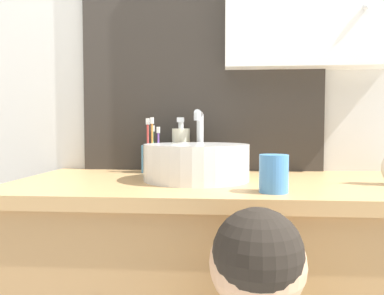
{
  "coord_description": "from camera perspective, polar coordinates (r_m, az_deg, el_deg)",
  "views": [
    {
      "loc": [
        0.01,
        -0.78,
        1.03
      ],
      "look_at": [
        -0.08,
        0.26,
        0.97
      ],
      "focal_mm": 35.0,
      "sensor_mm": 36.0,
      "label": 1
    }
  ],
  "objects": [
    {
      "name": "wall_back",
      "position": [
        1.43,
        5.23,
        13.26
      ],
      "size": [
        3.2,
        0.18,
        2.5
      ],
      "color": "silver",
      "rests_on": "ground_plane"
    },
    {
      "name": "sink_basin",
      "position": [
        1.11,
        0.77,
        -2.07
      ],
      "size": [
        0.31,
        0.37,
        0.21
      ],
      "color": "silver",
      "rests_on": "vanity_counter"
    },
    {
      "name": "toothbrush_holder",
      "position": [
        1.31,
        -6.0,
        -1.53
      ],
      "size": [
        0.08,
        0.08,
        0.19
      ],
      "color": "#4C93C6",
      "rests_on": "vanity_counter"
    },
    {
      "name": "soap_dispenser",
      "position": [
        1.31,
        -1.7,
        -0.29
      ],
      "size": [
        0.06,
        0.06,
        0.19
      ],
      "color": "beige",
      "rests_on": "vanity_counter"
    },
    {
      "name": "drinking_cup",
      "position": [
        0.92,
        12.35,
        -3.9
      ],
      "size": [
        0.07,
        0.07,
        0.09
      ],
      "primitive_type": "cylinder",
      "color": "#4789D1",
      "rests_on": "vanity_counter"
    }
  ]
}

